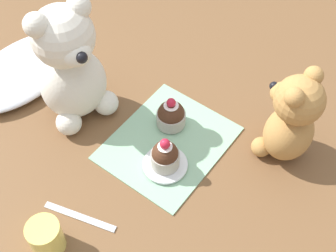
% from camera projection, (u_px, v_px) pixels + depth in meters
% --- Properties ---
extents(ground_plane, '(4.00, 4.00, 0.00)m').
position_uv_depth(ground_plane, '(168.00, 143.00, 0.92)').
color(ground_plane, brown).
extents(knitted_placemat, '(0.24, 0.20, 0.01)m').
position_uv_depth(knitted_placemat, '(168.00, 143.00, 0.91)').
color(knitted_placemat, '#8EBC99').
rests_on(knitted_placemat, ground_plane).
extents(tulle_cloth, '(0.28, 0.17, 0.04)m').
position_uv_depth(tulle_cloth, '(23.00, 70.00, 1.01)').
color(tulle_cloth, silver).
rests_on(tulle_cloth, ground_plane).
extents(teddy_bear_cream, '(0.16, 0.15, 0.26)m').
position_uv_depth(teddy_bear_cream, '(71.00, 66.00, 0.87)').
color(teddy_bear_cream, silver).
rests_on(teddy_bear_cream, ground_plane).
extents(teddy_bear_tan, '(0.11, 0.11, 0.20)m').
position_uv_depth(teddy_bear_tan, '(291.00, 119.00, 0.83)').
color(teddy_bear_tan, '#B78447').
rests_on(teddy_bear_tan, ground_plane).
extents(cupcake_near_cream_bear, '(0.06, 0.06, 0.07)m').
position_uv_depth(cupcake_near_cream_bear, '(171.00, 115.00, 0.92)').
color(cupcake_near_cream_bear, '#B2ADA3').
rests_on(cupcake_near_cream_bear, knitted_placemat).
extents(saucer_plate, '(0.09, 0.09, 0.01)m').
position_uv_depth(saucer_plate, '(165.00, 165.00, 0.88)').
color(saucer_plate, silver).
rests_on(saucer_plate, knitted_placemat).
extents(cupcake_near_tan_bear, '(0.05, 0.05, 0.07)m').
position_uv_depth(cupcake_near_tan_bear, '(165.00, 156.00, 0.85)').
color(cupcake_near_tan_bear, '#B2ADA3').
rests_on(cupcake_near_tan_bear, saucer_plate).
extents(juice_glass, '(0.06, 0.06, 0.06)m').
position_uv_depth(juice_glass, '(46.00, 237.00, 0.76)').
color(juice_glass, '#EADB66').
rests_on(juice_glass, ground_plane).
extents(teaspoon, '(0.05, 0.13, 0.01)m').
position_uv_depth(teaspoon, '(80.00, 216.00, 0.82)').
color(teaspoon, silver).
rests_on(teaspoon, ground_plane).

